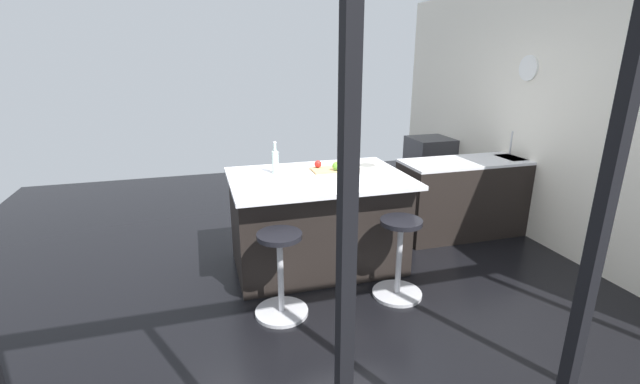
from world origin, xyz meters
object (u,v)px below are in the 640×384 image
object	(u,v)px
kitchen_island	(317,221)
water_bottle	(275,161)
stool_by_window	(399,260)
fruit_bowl	(367,168)
stool_middle	(281,277)
apple_red	(318,164)
apple_green	(337,166)
oven_range	(429,166)
cutting_board	(330,170)

from	to	relation	value
kitchen_island	water_bottle	distance (m)	0.72
stool_by_window	fruit_bowl	bearing A→B (deg)	-87.83
stool_middle	apple_red	xyz separation A→B (m)	(-0.59, -0.96, 0.67)
kitchen_island	apple_green	size ratio (longest dim) A/B	19.40
oven_range	apple_green	bearing A→B (deg)	40.60
kitchen_island	apple_red	bearing A→B (deg)	-108.12
stool_by_window	stool_middle	distance (m)	1.05
apple_green	water_bottle	world-z (taller)	water_bottle
cutting_board	apple_green	xyz separation A→B (m)	(-0.05, 0.07, 0.05)
kitchen_island	apple_red	distance (m)	0.56
water_bottle	apple_red	bearing A→B (deg)	-175.80
oven_range	apple_green	size ratio (longest dim) A/B	10.01
kitchen_island	apple_red	xyz separation A→B (m)	(-0.06, -0.19, 0.53)
cutting_board	stool_by_window	bearing A→B (deg)	112.27
stool_by_window	water_bottle	xyz separation A→B (m)	(0.90, -0.92, 0.73)
cutting_board	kitchen_island	bearing A→B (deg)	35.19
apple_green	apple_red	bearing A→B (deg)	-45.94
kitchen_island	stool_by_window	size ratio (longest dim) A/B	2.32
fruit_bowl	kitchen_island	bearing A→B (deg)	-4.19
stool_by_window	stool_middle	world-z (taller)	same
oven_range	apple_red	size ratio (longest dim) A/B	12.01
stool_middle	cutting_board	world-z (taller)	cutting_board
apple_green	kitchen_island	bearing A→B (deg)	11.22
kitchen_island	cutting_board	bearing A→B (deg)	-144.81
kitchen_island	cutting_board	size ratio (longest dim) A/B	4.64
kitchen_island	apple_green	xyz separation A→B (m)	(-0.21, -0.04, 0.53)
kitchen_island	water_bottle	bearing A→B (deg)	-23.21
stool_by_window	water_bottle	world-z (taller)	water_bottle
kitchen_island	apple_green	distance (m)	0.57
oven_range	cutting_board	world-z (taller)	cutting_board
kitchen_island	water_bottle	xyz separation A→B (m)	(0.37, -0.16, 0.59)
kitchen_island	cutting_board	xyz separation A→B (m)	(-0.16, -0.12, 0.48)
stool_middle	apple_red	size ratio (longest dim) A/B	10.04
oven_range	stool_by_window	world-z (taller)	oven_range
water_bottle	oven_range	bearing A→B (deg)	-148.02
stool_middle	water_bottle	world-z (taller)	water_bottle
oven_range	fruit_bowl	bearing A→B (deg)	46.08
kitchen_island	stool_middle	xyz separation A→B (m)	(0.52, 0.76, -0.14)
apple_red	fruit_bowl	xyz separation A→B (m)	(-0.43, 0.23, -0.02)
oven_range	water_bottle	size ratio (longest dim) A/B	2.76
cutting_board	water_bottle	xyz separation A→B (m)	(0.54, -0.04, 0.11)
cutting_board	apple_red	bearing A→B (deg)	-37.31
stool_by_window	apple_green	xyz separation A→B (m)	(0.32, -0.81, 0.67)
apple_green	water_bottle	xyz separation A→B (m)	(0.58, -0.12, 0.06)
cutting_board	fruit_bowl	bearing A→B (deg)	155.48
apple_red	stool_by_window	bearing A→B (deg)	115.73
water_bottle	fruit_bowl	world-z (taller)	water_bottle
kitchen_island	stool_by_window	xyz separation A→B (m)	(-0.52, 0.76, -0.14)
cutting_board	apple_red	world-z (taller)	apple_red
apple_red	apple_green	world-z (taller)	apple_green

